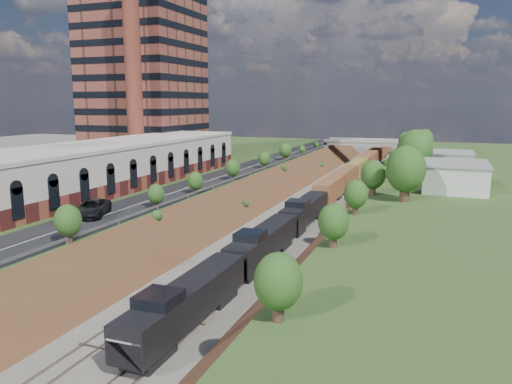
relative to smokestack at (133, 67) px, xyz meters
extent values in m
plane|color=#6B665B|center=(36.00, -56.00, -25.00)|extent=(400.00, 400.00, 0.00)
cube|color=#405D26|center=(3.00, 4.00, -22.50)|extent=(44.00, 180.00, 5.00)
cube|color=brown|center=(25.00, 4.00, -25.00)|extent=(10.00, 180.00, 10.00)
cube|color=brown|center=(47.00, 4.00, -25.00)|extent=(10.00, 180.00, 10.00)
cube|color=gray|center=(33.40, 4.00, -24.91)|extent=(1.58, 180.00, 0.18)
cube|color=gray|center=(38.60, 4.00, -24.91)|extent=(1.58, 180.00, 0.18)
cube|color=black|center=(20.50, 4.00, -19.95)|extent=(8.00, 180.00, 0.10)
cube|color=#99999E|center=(24.60, 4.00, -19.45)|extent=(0.06, 171.00, 0.30)
cube|color=maroon|center=(8.00, -18.00, -18.90)|extent=(14.00, 62.00, 2.20)
cube|color=#BEB0A3|center=(8.00, -18.00, -15.65)|extent=(14.00, 62.00, 4.30)
cube|color=#BEB0A3|center=(8.00, -18.00, -13.25)|extent=(14.30, 62.30, 0.50)
cube|color=brown|center=(-8.00, 16.00, 2.00)|extent=(22.00, 22.00, 44.00)
cylinder|color=maroon|center=(0.00, 0.00, 0.00)|extent=(3.20, 3.20, 40.00)
cube|color=gray|center=(24.50, 66.00, -21.90)|extent=(1.50, 8.00, 6.20)
cube|color=gray|center=(47.50, 66.00, -21.90)|extent=(1.50, 8.00, 6.20)
cube|color=gray|center=(36.00, 66.00, -18.80)|extent=(24.00, 8.00, 1.00)
cube|color=gray|center=(36.00, 62.00, -18.00)|extent=(24.00, 0.30, 0.80)
cube|color=gray|center=(36.00, 70.00, -18.00)|extent=(24.00, 0.30, 0.80)
cube|color=silver|center=(59.50, -4.00, -18.00)|extent=(9.00, 12.00, 4.00)
cube|color=silver|center=(59.00, 18.00, -18.20)|extent=(8.00, 10.00, 3.60)
cylinder|color=#473323|center=(53.00, -16.00, -18.69)|extent=(1.30, 1.30, 2.62)
ellipsoid|color=#2A511C|center=(53.00, -16.00, -15.54)|extent=(5.25, 5.25, 6.30)
cylinder|color=#473323|center=(24.20, -36.00, -19.39)|extent=(0.66, 0.66, 1.22)
ellipsoid|color=#2A511C|center=(24.20, -36.00, -17.92)|extent=(2.45, 2.45, 2.94)
cube|color=black|center=(38.60, -56.75, -24.55)|extent=(2.40, 4.00, 0.90)
cube|color=black|center=(38.60, -50.94, -22.69)|extent=(2.94, 17.62, 2.81)
cube|color=black|center=(38.60, -58.25, -23.20)|extent=(2.70, 3.00, 1.80)
cube|color=silver|center=(38.60, -58.25, -22.20)|extent=(2.70, 3.00, 0.15)
cube|color=black|center=(38.60, -55.25, -20.90)|extent=(2.88, 3.10, 0.90)
cube|color=black|center=(38.60, -32.32, -22.69)|extent=(2.94, 17.62, 2.81)
cube|color=black|center=(38.60, -13.70, -22.69)|extent=(2.94, 17.62, 2.81)
cube|color=brown|center=(38.60, 50.99, -22.34)|extent=(2.94, 109.77, 3.52)
imported|color=black|center=(19.31, -38.33, -18.94)|extent=(5.56, 7.61, 1.92)
camera|label=1|loc=(57.37, -85.08, -6.70)|focal=35.00mm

